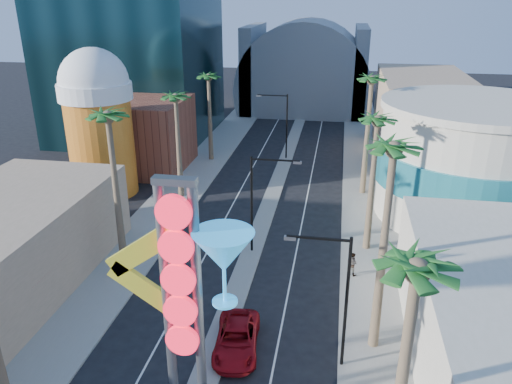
% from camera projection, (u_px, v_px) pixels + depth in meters
% --- Properties ---
extents(sidewalk_west, '(5.00, 100.00, 0.15)m').
position_uv_depth(sidewalk_west, '(191.00, 179.00, 54.92)').
color(sidewalk_west, gray).
rests_on(sidewalk_west, ground).
extents(sidewalk_east, '(5.00, 100.00, 0.15)m').
position_uv_depth(sidewalk_east, '(367.00, 190.00, 51.95)').
color(sidewalk_east, gray).
rests_on(sidewalk_east, ground).
extents(median, '(1.60, 84.00, 0.15)m').
position_uv_depth(median, '(280.00, 175.00, 56.18)').
color(median, gray).
rests_on(median, ground).
extents(brick_filler_west, '(10.00, 10.00, 8.00)m').
position_uv_depth(brick_filler_west, '(142.00, 134.00, 57.21)').
color(brick_filler_west, brown).
rests_on(brick_filler_west, ground).
extents(filler_east, '(10.00, 20.00, 10.00)m').
position_uv_depth(filler_east, '(421.00, 117.00, 60.96)').
color(filler_east, tan).
rests_on(filler_east, ground).
extents(beer_mug, '(7.00, 7.00, 14.50)m').
position_uv_depth(beer_mug, '(98.00, 117.00, 48.61)').
color(beer_mug, '#BA5F18').
rests_on(beer_mug, ground).
extents(turquoise_building, '(16.60, 16.60, 10.60)m').
position_uv_depth(turquoise_building, '(471.00, 162.00, 44.11)').
color(turquoise_building, beige).
rests_on(turquoise_building, ground).
extents(canopy, '(22.00, 16.00, 22.00)m').
position_uv_depth(canopy, '(305.00, 85.00, 85.65)').
color(canopy, slate).
rests_on(canopy, ground).
extents(neon_sign, '(6.53, 2.60, 12.55)m').
position_uv_depth(neon_sign, '(200.00, 294.00, 21.32)').
color(neon_sign, gray).
rests_on(neon_sign, ground).
extents(streetlight_0, '(3.79, 0.25, 8.00)m').
position_uv_depth(streetlight_0, '(259.00, 196.00, 37.84)').
color(streetlight_0, black).
rests_on(streetlight_0, ground).
extents(streetlight_1, '(3.79, 0.25, 8.00)m').
position_uv_depth(streetlight_1, '(282.00, 120.00, 59.94)').
color(streetlight_1, black).
rests_on(streetlight_1, ground).
extents(streetlight_2, '(3.45, 0.25, 8.00)m').
position_uv_depth(streetlight_2, '(338.00, 291.00, 25.93)').
color(streetlight_2, black).
rests_on(streetlight_2, ground).
extents(palm_1, '(2.40, 2.40, 12.70)m').
position_uv_depth(palm_1, '(109.00, 127.00, 33.45)').
color(palm_1, brown).
rests_on(palm_1, ground).
extents(palm_2, '(2.40, 2.40, 11.20)m').
position_uv_depth(palm_2, '(176.00, 104.00, 46.74)').
color(palm_2, brown).
rests_on(palm_2, ground).
extents(palm_3, '(2.40, 2.40, 11.20)m').
position_uv_depth(palm_3, '(209.00, 82.00, 57.71)').
color(palm_3, brown).
rests_on(palm_3, ground).
extents(palm_4, '(2.40, 2.40, 12.20)m').
position_uv_depth(palm_4, '(415.00, 288.00, 16.18)').
color(palm_4, brown).
rests_on(palm_4, ground).
extents(palm_5, '(2.40, 2.40, 13.20)m').
position_uv_depth(palm_5, '(392.00, 164.00, 24.99)').
color(palm_5, brown).
rests_on(palm_5, ground).
extents(palm_6, '(2.40, 2.40, 11.70)m').
position_uv_depth(palm_6, '(377.00, 129.00, 36.45)').
color(palm_6, brown).
rests_on(palm_6, ground).
extents(palm_7, '(2.40, 2.40, 12.70)m').
position_uv_depth(palm_7, '(371.00, 88.00, 47.08)').
color(palm_7, brown).
rests_on(palm_7, ground).
extents(red_pickup, '(2.98, 5.50, 1.46)m').
position_uv_depth(red_pickup, '(237.00, 339.00, 28.69)').
color(red_pickup, '#9F0C13').
rests_on(red_pickup, ground).
extents(pedestrian_b, '(1.06, 1.00, 1.74)m').
position_uv_depth(pedestrian_b, '(352.00, 264.00, 36.02)').
color(pedestrian_b, gray).
rests_on(pedestrian_b, sidewalk_east).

